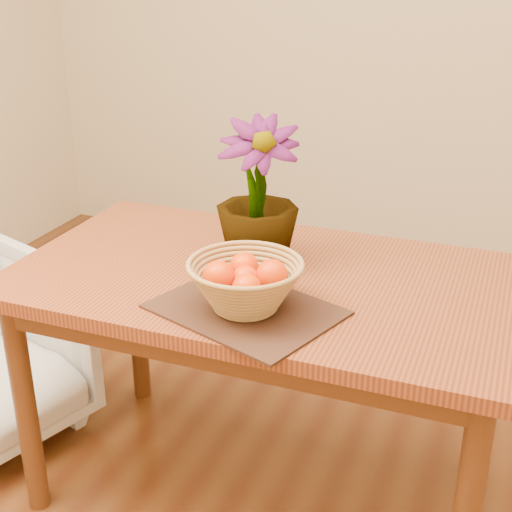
% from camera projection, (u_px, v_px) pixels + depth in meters
% --- Properties ---
extents(wall_back, '(4.00, 0.02, 2.70)m').
position_uv_depth(wall_back, '(408.00, 1.00, 3.41)').
color(wall_back, beige).
rests_on(wall_back, floor).
extents(table, '(1.40, 0.80, 0.75)m').
position_uv_depth(table, '(265.00, 302.00, 2.01)').
color(table, brown).
rests_on(table, floor).
extents(placemat, '(0.52, 0.45, 0.01)m').
position_uv_depth(placemat, '(246.00, 309.00, 1.78)').
color(placemat, '#3C1F16').
rests_on(placemat, table).
extents(wicker_basket, '(0.29, 0.29, 0.12)m').
position_uv_depth(wicker_basket, '(245.00, 287.00, 1.75)').
color(wicker_basket, '#B4864B').
rests_on(wicker_basket, placemat).
extents(orange_pile, '(0.20, 0.19, 0.08)m').
position_uv_depth(orange_pile, '(245.00, 277.00, 1.74)').
color(orange_pile, '#ED3F03').
rests_on(orange_pile, wicker_basket).
extents(potted_plant, '(0.30, 0.30, 0.41)m').
position_uv_depth(potted_plant, '(257.00, 193.00, 1.97)').
color(potted_plant, '#194C15').
rests_on(potted_plant, table).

